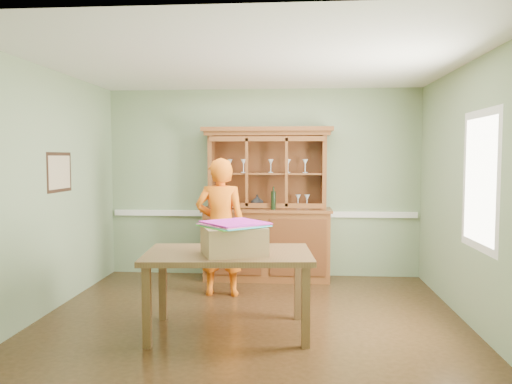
# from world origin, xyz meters

# --- Properties ---
(floor) EXTENTS (4.50, 4.50, 0.00)m
(floor) POSITION_xyz_m (0.00, 0.00, 0.00)
(floor) COLOR #492E17
(floor) RESTS_ON ground
(ceiling) EXTENTS (4.50, 4.50, 0.00)m
(ceiling) POSITION_xyz_m (0.00, 0.00, 2.70)
(ceiling) COLOR white
(ceiling) RESTS_ON wall_back
(wall_back) EXTENTS (4.50, 0.00, 4.50)m
(wall_back) POSITION_xyz_m (0.00, 2.00, 1.35)
(wall_back) COLOR gray
(wall_back) RESTS_ON floor
(wall_left) EXTENTS (0.00, 4.00, 4.00)m
(wall_left) POSITION_xyz_m (-2.25, 0.00, 1.35)
(wall_left) COLOR gray
(wall_left) RESTS_ON floor
(wall_right) EXTENTS (0.00, 4.00, 4.00)m
(wall_right) POSITION_xyz_m (2.25, 0.00, 1.35)
(wall_right) COLOR gray
(wall_right) RESTS_ON floor
(wall_front) EXTENTS (4.50, 0.00, 4.50)m
(wall_front) POSITION_xyz_m (0.00, -2.00, 1.35)
(wall_front) COLOR gray
(wall_front) RESTS_ON floor
(chair_rail) EXTENTS (4.41, 0.05, 0.08)m
(chair_rail) POSITION_xyz_m (0.00, 1.98, 0.90)
(chair_rail) COLOR white
(chair_rail) RESTS_ON wall_back
(framed_map) EXTENTS (0.03, 0.60, 0.46)m
(framed_map) POSITION_xyz_m (-2.23, 0.30, 1.55)
(framed_map) COLOR black
(framed_map) RESTS_ON wall_left
(window_panel) EXTENTS (0.03, 0.96, 1.36)m
(window_panel) POSITION_xyz_m (2.23, -0.30, 1.50)
(window_panel) COLOR white
(window_panel) RESTS_ON wall_right
(china_hutch) EXTENTS (1.82, 0.60, 2.14)m
(china_hutch) POSITION_xyz_m (0.07, 1.76, 0.75)
(china_hutch) COLOR brown
(china_hutch) RESTS_ON floor
(dining_table) EXTENTS (1.68, 1.09, 0.80)m
(dining_table) POSITION_xyz_m (-0.18, -0.46, 0.71)
(dining_table) COLOR brown
(dining_table) RESTS_ON floor
(cardboard_box) EXTENTS (0.69, 0.62, 0.26)m
(cardboard_box) POSITION_xyz_m (-0.11, -0.57, 0.93)
(cardboard_box) COLOR #977B4E
(cardboard_box) RESTS_ON dining_table
(kite_stack) EXTENTS (0.70, 0.70, 0.04)m
(kite_stack) POSITION_xyz_m (-0.12, -0.55, 1.09)
(kite_stack) COLOR #55CE3C
(kite_stack) RESTS_ON cardboard_box
(person) EXTENTS (0.63, 0.42, 1.71)m
(person) POSITION_xyz_m (-0.46, 0.87, 0.86)
(person) COLOR orange
(person) RESTS_ON floor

